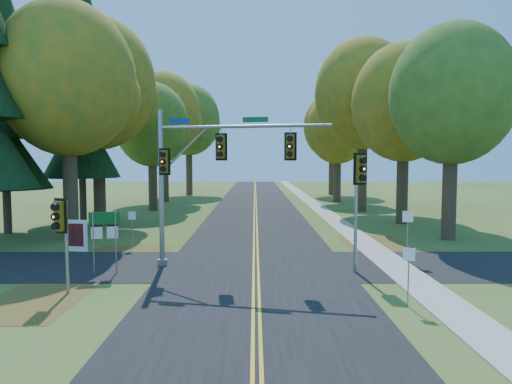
{
  "coord_description": "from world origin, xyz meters",
  "views": [
    {
      "loc": [
        -0.05,
        -18.21,
        4.76
      ],
      "look_at": [
        0.01,
        3.72,
        3.2
      ],
      "focal_mm": 32.0,
      "sensor_mm": 36.0,
      "label": 1
    }
  ],
  "objects_px": {
    "east_signal_pole": "(359,182)",
    "traffic_mast": "(201,166)",
    "info_kiosk": "(76,236)",
    "route_sign_cluster": "(104,229)"
  },
  "relations": [
    {
      "from": "traffic_mast",
      "to": "east_signal_pole",
      "type": "xyz_separation_m",
      "value": [
        6.63,
        -0.92,
        -0.65
      ]
    },
    {
      "from": "traffic_mast",
      "to": "east_signal_pole",
      "type": "bearing_deg",
      "value": 4.2
    },
    {
      "from": "route_sign_cluster",
      "to": "info_kiosk",
      "type": "relative_size",
      "value": 1.63
    },
    {
      "from": "traffic_mast",
      "to": "route_sign_cluster",
      "type": "xyz_separation_m",
      "value": [
        -3.92,
        -1.01,
        -2.59
      ]
    },
    {
      "from": "route_sign_cluster",
      "to": "info_kiosk",
      "type": "height_order",
      "value": "route_sign_cluster"
    },
    {
      "from": "info_kiosk",
      "to": "route_sign_cluster",
      "type": "bearing_deg",
      "value": -45.76
    },
    {
      "from": "route_sign_cluster",
      "to": "traffic_mast",
      "type": "bearing_deg",
      "value": 3.7
    },
    {
      "from": "east_signal_pole",
      "to": "traffic_mast",
      "type": "bearing_deg",
      "value": 153.39
    },
    {
      "from": "east_signal_pole",
      "to": "info_kiosk",
      "type": "relative_size",
      "value": 3.08
    },
    {
      "from": "traffic_mast",
      "to": "info_kiosk",
      "type": "distance_m",
      "value": 8.73
    }
  ]
}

